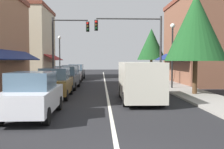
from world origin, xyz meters
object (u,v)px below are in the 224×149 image
at_px(parked_car_second_left, 55,83).
at_px(parked_car_third_left, 67,78).
at_px(street_lamp_left_far, 60,51).
at_px(van_in_lane, 139,80).
at_px(tree_right_far, 151,44).
at_px(traffic_signal_left_corner, 65,40).
at_px(tree_right_near, 196,27).
at_px(street_lamp_right_mid, 172,45).
at_px(parked_car_far_left, 71,75).
at_px(parked_car_distant_left, 76,72).
at_px(parked_car_nearest_left, 33,95).
at_px(traffic_signal_mast_arm, 138,38).

xyz_separation_m(parked_car_second_left, parked_car_third_left, (0.02, 4.76, 0.00)).
height_order(parked_car_second_left, street_lamp_left_far, street_lamp_left_far).
height_order(parked_car_second_left, van_in_lane, van_in_lane).
distance_m(van_in_lane, tree_right_far, 18.57).
height_order(parked_car_second_left, traffic_signal_left_corner, traffic_signal_left_corner).
relative_size(parked_car_second_left, tree_right_near, 0.65).
xyz_separation_m(street_lamp_left_far, tree_right_far, (10.66, 3.61, 0.93)).
bearing_deg(street_lamp_right_mid, parked_car_far_left, 148.50).
height_order(parked_car_third_left, parked_car_distant_left, same).
distance_m(parked_car_third_left, van_in_lane, 7.93).
distance_m(parked_car_nearest_left, traffic_signal_mast_arm, 13.87).
xyz_separation_m(traffic_signal_mast_arm, street_lamp_right_mid, (2.20, -2.84, -0.81)).
height_order(street_lamp_left_far, tree_right_near, tree_right_near).
xyz_separation_m(parked_car_distant_left, tree_right_far, (9.07, 2.06, 3.31)).
distance_m(parked_car_second_left, street_lamp_right_mid, 9.42).
bearing_deg(parked_car_nearest_left, street_lamp_left_far, 95.42).
xyz_separation_m(street_lamp_left_far, tree_right_near, (10.35, -12.09, 1.00)).
xyz_separation_m(parked_car_nearest_left, tree_right_near, (8.54, 5.80, 3.38)).
xyz_separation_m(van_in_lane, traffic_signal_mast_arm, (1.15, 8.48, 3.01)).
xyz_separation_m(parked_car_distant_left, street_lamp_right_mid, (8.28, -10.14, 2.48)).
xyz_separation_m(parked_car_distant_left, street_lamp_left_far, (-1.60, -1.55, 2.39)).
relative_size(parked_car_third_left, street_lamp_right_mid, 0.83).
bearing_deg(parked_car_second_left, tree_right_near, 2.88).
distance_m(street_lamp_right_mid, tree_right_far, 12.26).
xyz_separation_m(parked_car_third_left, traffic_signal_mast_arm, (5.91, 2.14, 3.28)).
xyz_separation_m(parked_car_nearest_left, tree_right_far, (8.86, 21.50, 3.31)).
bearing_deg(parked_car_distant_left, traffic_signal_left_corner, -93.80).
height_order(tree_right_near, tree_right_far, tree_right_near).
distance_m(parked_car_far_left, street_lamp_right_mid, 9.98).
bearing_deg(parked_car_far_left, parked_car_second_left, -90.37).
xyz_separation_m(parked_car_far_left, parked_car_distant_left, (-0.04, 5.09, 0.00)).
distance_m(parked_car_third_left, traffic_signal_mast_arm, 7.09).
distance_m(parked_car_second_left, traffic_signal_mast_arm, 9.67).
bearing_deg(traffic_signal_mast_arm, street_lamp_left_far, 143.12).
distance_m(tree_right_near, tree_right_far, 15.70).
relative_size(traffic_signal_left_corner, street_lamp_left_far, 1.26).
xyz_separation_m(traffic_signal_left_corner, tree_right_near, (9.22, -7.91, 0.22)).
bearing_deg(parked_car_nearest_left, parked_car_second_left, 90.37).
bearing_deg(tree_right_far, parked_car_far_left, -141.61).
height_order(van_in_lane, street_lamp_right_mid, street_lamp_right_mid).
bearing_deg(van_in_lane, traffic_signal_mast_arm, 82.96).
distance_m(street_lamp_left_far, tree_right_far, 11.30).
bearing_deg(traffic_signal_left_corner, traffic_signal_mast_arm, -13.59).
xyz_separation_m(parked_car_far_left, street_lamp_right_mid, (8.24, -5.05, 2.48)).
relative_size(parked_car_second_left, van_in_lane, 0.79).
relative_size(parked_car_nearest_left, traffic_signal_left_corner, 0.67).
xyz_separation_m(parked_car_third_left, parked_car_distant_left, (-0.17, 9.44, 0.00)).
bearing_deg(traffic_signal_mast_arm, street_lamp_right_mid, -52.22).
height_order(parked_car_third_left, parked_car_far_left, same).
relative_size(parked_car_third_left, traffic_signal_left_corner, 0.68).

